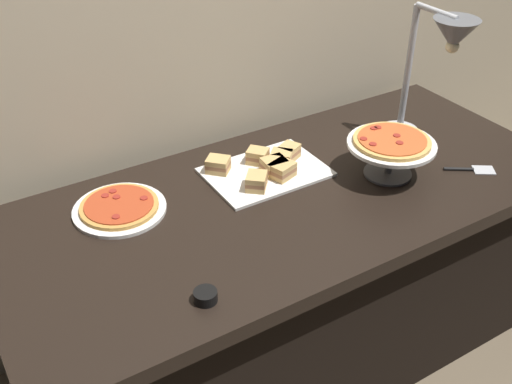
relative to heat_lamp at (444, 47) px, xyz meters
The scene contains 9 objects.
ground_plane 1.28m from the heat_lamp, behind, with size 8.00×8.00×0.00m, color brown.
back_wall 0.78m from the heat_lamp, 138.68° to the left, with size 4.40×0.04×2.40m, color #C6B593.
buffet_table 0.95m from the heat_lamp, behind, with size 1.90×0.84×0.76m.
heat_lamp is the anchor object (origin of this frame).
pizza_plate_front 1.17m from the heat_lamp, 169.29° to the left, with size 0.29×0.29×0.03m.
pizza_plate_center 0.37m from the heat_lamp, 165.45° to the right, with size 0.29×0.29×0.14m.
sandwich_platter 0.71m from the heat_lamp, 165.11° to the left, with size 0.39×0.28×0.06m.
sauce_cup_near 1.14m from the heat_lamp, 164.97° to the right, with size 0.06×0.06×0.03m.
serving_spatula 0.42m from the heat_lamp, 84.37° to the right, with size 0.16×0.12×0.01m.
Camera 1 is at (-0.95, -1.34, 1.86)m, focal length 43.13 mm.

